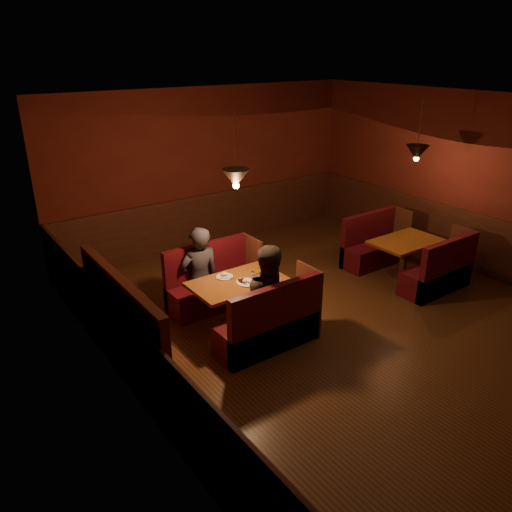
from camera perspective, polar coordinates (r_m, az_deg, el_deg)
room at (r=6.54m, az=7.94°, el=0.42°), size 6.02×7.02×2.92m
main_table at (r=6.66m, az=-2.01°, el=-4.01°), size 1.25×0.76×0.87m
main_bench_far at (r=7.30m, az=-4.98°, el=-3.45°), size 1.37×0.49×0.93m
main_bench_near at (r=6.27m, az=1.74°, el=-8.13°), size 1.37×0.49×0.93m
second_table at (r=8.45m, az=16.64°, el=0.70°), size 1.13×0.72×0.64m
second_bench_far at (r=8.93m, az=13.25°, el=0.96°), size 1.25×0.47×0.90m
second_bench_near at (r=8.18m, az=20.27°, el=-1.96°), size 1.25×0.47×0.90m
diner_a at (r=7.00m, az=-6.54°, el=-0.20°), size 0.62×0.45×1.60m
diner_b at (r=6.18m, az=1.91°, el=-3.05°), size 0.93×0.80×1.65m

